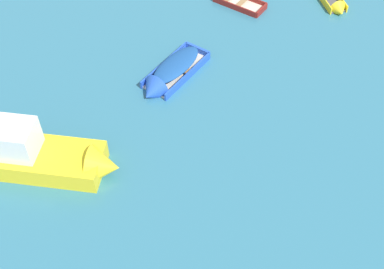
# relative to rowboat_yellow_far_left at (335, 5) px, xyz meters

# --- Properties ---
(rowboat_yellow_far_left) EXTENTS (1.70, 3.47, 0.95)m
(rowboat_yellow_far_left) POSITION_rel_rowboat_yellow_far_left_xyz_m (0.00, 0.00, 0.00)
(rowboat_yellow_far_left) COLOR #4C4C51
(rowboat_yellow_far_left) RESTS_ON ground_plane
(rowboat_blue_far_back) EXTENTS (3.78, 4.49, 1.43)m
(rowboat_blue_far_back) POSITION_rel_rowboat_yellow_far_left_xyz_m (-9.60, -6.35, 0.16)
(rowboat_blue_far_back) COLOR beige
(rowboat_blue_far_back) RESTS_ON ground_plane
(motor_launch_yellow_outer_right) EXTENTS (7.24, 3.02, 2.74)m
(motor_launch_yellow_outer_right) POSITION_rel_rowboat_yellow_far_left_xyz_m (-14.85, -11.73, 0.58)
(motor_launch_yellow_outer_right) COLOR yellow
(motor_launch_yellow_outer_right) RESTS_ON ground_plane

